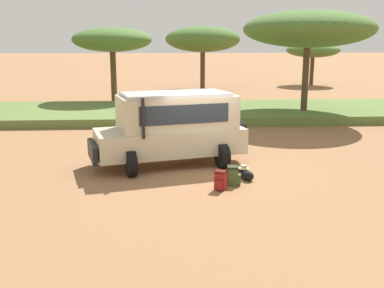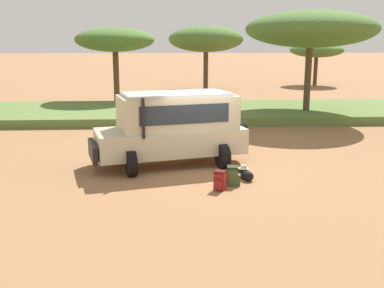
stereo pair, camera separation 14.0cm
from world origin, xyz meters
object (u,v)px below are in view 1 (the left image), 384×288
object	(u,v)px
safari_vehicle	(173,127)
acacia_tree_far_right	(313,50)
backpack_cluster_center	(220,181)
acacia_tree_left_mid	(112,40)
backpack_beside_front_wheel	(233,176)
acacia_tree_right_mid	(308,29)
acacia_tree_centre_back	(203,39)
duffel_bag_low_black_case	(245,174)

from	to	relation	value
safari_vehicle	acacia_tree_far_right	world-z (taller)	acacia_tree_far_right
backpack_cluster_center	acacia_tree_left_mid	bearing A→B (deg)	104.91
backpack_beside_front_wheel	acacia_tree_far_right	xyz separation A→B (m)	(12.35, 30.35, 3.01)
backpack_beside_front_wheel	acacia_tree_right_mid	world-z (taller)	acacia_tree_right_mid
safari_vehicle	backpack_beside_front_wheel	xyz separation A→B (m)	(1.68, -2.40, -1.02)
backpack_cluster_center	acacia_tree_left_mid	size ratio (longest dim) A/B	0.10
backpack_beside_front_wheel	acacia_tree_centre_back	distance (m)	27.93
backpack_beside_front_wheel	acacia_tree_right_mid	size ratio (longest dim) A/B	0.08
backpack_cluster_center	acacia_tree_left_mid	distance (m)	18.96
acacia_tree_right_mid	acacia_tree_centre_back	bearing A→B (deg)	104.28
duffel_bag_low_black_case	acacia_tree_far_right	bearing A→B (deg)	68.21
backpack_cluster_center	acacia_tree_centre_back	size ratio (longest dim) A/B	0.08
backpack_cluster_center	duffel_bag_low_black_case	xyz separation A→B (m)	(0.88, 1.00, -0.11)
acacia_tree_far_right	backpack_cluster_center	bearing A→B (deg)	-112.55
backpack_beside_front_wheel	acacia_tree_centre_back	world-z (taller)	acacia_tree_centre_back
acacia_tree_centre_back	acacia_tree_left_mid	bearing A→B (deg)	-123.80
acacia_tree_left_mid	acacia_tree_centre_back	world-z (taller)	acacia_tree_centre_back
backpack_cluster_center	acacia_tree_centre_back	bearing A→B (deg)	85.95
backpack_beside_front_wheel	duffel_bag_low_black_case	distance (m)	0.75
acacia_tree_far_right	duffel_bag_low_black_case	bearing A→B (deg)	-111.79
safari_vehicle	acacia_tree_left_mid	size ratio (longest dim) A/B	1.02
backpack_cluster_center	acacia_tree_right_mid	world-z (taller)	acacia_tree_right_mid
backpack_cluster_center	acacia_tree_right_mid	size ratio (longest dim) A/B	0.07
safari_vehicle	acacia_tree_right_mid	world-z (taller)	acacia_tree_right_mid
duffel_bag_low_black_case	acacia_tree_right_mid	distance (m)	12.89
backpack_cluster_center	acacia_tree_right_mid	bearing A→B (deg)	62.85
acacia_tree_centre_back	acacia_tree_right_mid	xyz separation A→B (m)	(4.11, -16.14, 0.42)
backpack_cluster_center	acacia_tree_far_right	xyz separation A→B (m)	(12.77, 30.77, 3.02)
acacia_tree_right_mid	acacia_tree_far_right	size ratio (longest dim) A/B	1.48
acacia_tree_right_mid	acacia_tree_far_right	bearing A→B (deg)	70.52
duffel_bag_low_black_case	acacia_tree_left_mid	world-z (taller)	acacia_tree_left_mid
duffel_bag_low_black_case	acacia_tree_left_mid	distance (m)	18.29
safari_vehicle	backpack_cluster_center	size ratio (longest dim) A/B	9.91
acacia_tree_centre_back	duffel_bag_low_black_case	bearing A→B (deg)	-92.34
duffel_bag_low_black_case	acacia_tree_right_mid	bearing A→B (deg)	64.38
backpack_cluster_center	duffel_bag_low_black_case	size ratio (longest dim) A/B	0.70
duffel_bag_low_black_case	acacia_tree_left_mid	size ratio (longest dim) A/B	0.15
acacia_tree_centre_back	backpack_cluster_center	bearing A→B (deg)	-94.05
backpack_cluster_center	acacia_tree_centre_back	xyz separation A→B (m)	(1.98, 28.02, 4.03)
safari_vehicle	acacia_tree_centre_back	size ratio (longest dim) A/B	0.84
safari_vehicle	backpack_cluster_center	distance (m)	3.25
backpack_cluster_center	acacia_tree_far_right	distance (m)	33.45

